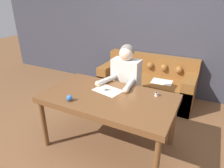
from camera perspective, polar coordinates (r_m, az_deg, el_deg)
name	(u,v)px	position (r m, az deg, el deg)	size (l,w,h in m)	color
ground_plane	(116,144)	(2.81, 1.19, -16.83)	(16.00, 16.00, 0.00)	brown
wall_back	(162,27)	(3.97, 14.09, 15.54)	(8.00, 0.06, 2.60)	#383842
dining_table	(109,101)	(2.43, -0.99, -4.84)	(1.58, 0.90, 0.73)	brown
couch	(147,83)	(3.89, 9.99, 0.27)	(1.73, 0.80, 0.79)	brown
person	(125,85)	(2.97, 3.86, -0.30)	(0.49, 0.63, 1.23)	#33281E
pattern_paper_main	(108,90)	(2.54, -1.23, -1.83)	(0.39, 0.31, 0.00)	beige
scissors	(109,90)	(2.54, -0.73, -1.74)	(0.21, 0.13, 0.01)	silver
thread_spool	(156,94)	(2.45, 12.56, -2.88)	(0.04, 0.04, 0.05)	beige
pin_cushion	(69,98)	(2.33, -12.05, -4.00)	(0.07, 0.07, 0.07)	#4C3828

